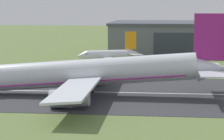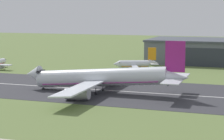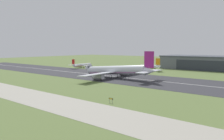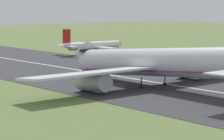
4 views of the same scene
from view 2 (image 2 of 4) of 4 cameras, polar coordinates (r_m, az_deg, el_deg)
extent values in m
cylinder|color=silver|center=(138.05, -1.53, -0.97)|extent=(43.08, 6.23, 8.63)
cone|color=silver|center=(147.71, -10.26, -0.51)|extent=(5.42, 5.58, 5.84)
cone|color=silver|center=(131.74, 8.62, -1.04)|extent=(7.02, 5.06, 5.41)
cube|color=black|center=(146.29, -9.33, -0.14)|extent=(1.21, 4.68, 0.52)
cube|color=#991E7A|center=(138.29, -1.52, -1.58)|extent=(38.43, 5.88, 3.04)
cube|color=silver|center=(153.29, 0.17, -0.45)|extent=(6.97, 26.30, 0.88)
cylinder|color=#A8A8B2|center=(152.02, -0.54, -1.26)|extent=(7.42, 3.53, 3.92)
cube|color=silver|center=(123.94, -4.37, -2.44)|extent=(6.97, 26.30, 0.88)
cylinder|color=#A8A8B2|center=(126.69, -4.54, -3.12)|extent=(7.42, 3.53, 3.92)
cube|color=#991E7A|center=(131.08, 8.25, 1.75)|extent=(5.97, 0.38, 9.33)
cube|color=silver|center=(138.63, 8.86, -0.68)|extent=(5.37, 8.48, 0.24)
cube|color=silver|center=(125.11, 7.82, -1.57)|extent=(5.37, 8.48, 0.24)
cylinder|color=black|center=(146.61, -8.96, -2.07)|extent=(0.24, 0.24, 2.22)
cylinder|color=black|center=(146.77, -8.95, -2.41)|extent=(0.84, 0.84, 0.44)
cylinder|color=black|center=(141.86, -1.21, -2.31)|extent=(0.24, 0.24, 2.22)
cylinder|color=black|center=(142.01, -1.20, -2.66)|extent=(0.84, 0.84, 0.44)
cylinder|color=black|center=(135.76, -2.13, -2.77)|extent=(0.24, 0.24, 2.22)
cylinder|color=black|center=(135.93, -2.13, -3.14)|extent=(0.84, 0.84, 0.44)
cone|color=silver|center=(209.09, -13.81, 1.19)|extent=(2.66, 2.40, 2.62)
cube|color=black|center=(207.96, -14.01, 1.30)|extent=(2.24, 1.14, 0.44)
cube|color=silver|center=(197.09, -14.19, 0.66)|extent=(8.75, 3.22, 0.40)
cylinder|color=#A8A8B2|center=(198.12, -14.24, 0.38)|extent=(1.68, 3.43, 1.62)
cylinder|color=black|center=(207.37, -14.15, 0.56)|extent=(0.24, 0.24, 1.46)
cylinder|color=black|center=(207.43, -14.15, 0.42)|extent=(0.84, 0.84, 0.44)
cylinder|color=silver|center=(185.45, 2.93, 0.80)|extent=(12.69, 7.65, 3.17)
cone|color=silver|center=(184.80, 0.58, 0.78)|extent=(3.85, 4.02, 3.17)
cone|color=silver|center=(186.41, 5.41, 0.98)|extent=(4.61, 4.09, 2.85)
cube|color=black|center=(184.83, 1.06, 0.98)|extent=(2.04, 2.91, 0.44)
cube|color=orange|center=(185.56, 2.93, 0.53)|extent=(11.48, 7.03, 0.20)
cube|color=silver|center=(190.70, 2.69, 0.82)|extent=(4.92, 7.70, 0.40)
cylinder|color=#A8A8B2|center=(190.23, 2.57, 0.43)|extent=(4.56, 3.39, 1.97)
cube|color=silver|center=(180.28, 3.03, 0.42)|extent=(4.92, 7.70, 0.40)
cylinder|color=#A8A8B2|center=(180.98, 2.86, 0.05)|extent=(4.56, 3.39, 1.97)
cube|color=orange|center=(185.92, 5.25, 2.12)|extent=(3.30, 1.57, 5.39)
cube|color=silver|center=(190.34, 5.18, 1.10)|extent=(4.64, 5.64, 0.24)
cube|color=silver|center=(182.46, 5.55, 0.81)|extent=(4.64, 5.64, 0.24)
cylinder|color=black|center=(185.31, 1.39, 0.02)|extent=(0.24, 0.24, 1.84)
cylinder|color=black|center=(185.40, 1.38, -0.20)|extent=(0.84, 0.84, 0.44)
cylinder|color=black|center=(187.67, 2.94, 0.11)|extent=(0.24, 0.24, 1.84)
cylinder|color=black|center=(187.76, 2.94, -0.10)|extent=(0.84, 0.84, 0.44)
cylinder|color=black|center=(183.92, 3.07, -0.05)|extent=(0.24, 0.24, 1.84)
cylinder|color=black|center=(184.02, 3.06, -0.27)|extent=(0.84, 0.84, 0.44)
camera|label=1|loc=(38.59, -36.63, -3.56)|focal=85.00mm
camera|label=3|loc=(39.77, 78.71, -8.42)|focal=35.00mm
camera|label=4|loc=(62.02, 44.06, -3.60)|focal=85.00mm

